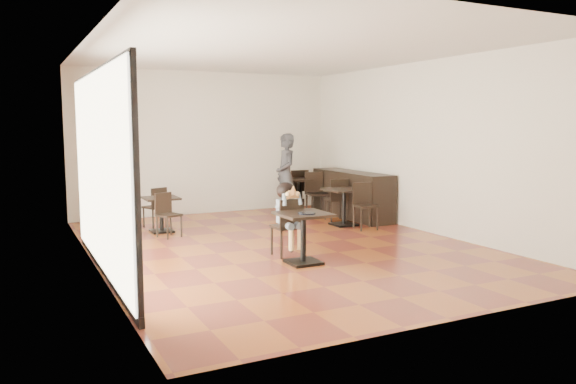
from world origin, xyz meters
TOP-DOWN VIEW (x-y plane):
  - floor at (0.00, 0.00)m, footprint 6.00×8.00m
  - ceiling at (0.00, 0.00)m, footprint 6.00×8.00m
  - wall_back at (0.00, 4.00)m, footprint 6.00×0.01m
  - wall_front at (0.00, -4.00)m, footprint 6.00×0.01m
  - wall_left at (-3.00, 0.00)m, footprint 0.01×8.00m
  - wall_right at (3.00, 0.00)m, footprint 0.01×8.00m
  - storefront_window at (-2.97, -0.50)m, footprint 0.04×4.50m
  - child_table at (-0.25, -1.17)m, footprint 0.71×0.71m
  - child_chair at (-0.25, -0.62)m, footprint 0.41×0.41m
  - child at (-0.25, -0.62)m, footprint 0.41×0.57m
  - plate at (-0.25, -1.27)m, footprint 0.25×0.25m
  - pizza_slice at (-0.25, -0.81)m, footprint 0.26×0.20m
  - adult_patron at (1.43, 2.79)m, footprint 0.52×0.72m
  - cafe_table_mid at (1.95, 1.21)m, footprint 0.80×0.80m
  - cafe_table_left at (-1.50, 2.16)m, footprint 0.82×0.82m
  - cafe_table_back at (1.92, 3.09)m, footprint 0.85×0.85m
  - chair_mid_a at (2.10, 1.76)m, footprint 0.46×0.46m
  - chair_mid_b at (2.10, 0.66)m, footprint 0.46×0.46m
  - chair_left_a at (-1.50, 2.71)m, footprint 0.47×0.47m
  - chair_left_b at (-1.50, 1.61)m, footprint 0.47×0.47m
  - chair_back_a at (2.08, 3.50)m, footprint 0.49×0.49m
  - chair_back_b at (2.08, 2.54)m, footprint 0.49×0.49m
  - service_counter at (2.65, 2.00)m, footprint 0.60×2.40m

SIDE VIEW (x-z plane):
  - floor at x=0.00m, z-range -0.01..0.01m
  - cafe_table_left at x=-1.50m, z-range 0.00..0.66m
  - cafe_table_mid at x=1.95m, z-range 0.00..0.74m
  - child_table at x=-0.25m, z-range 0.00..0.75m
  - chair_left_a at x=-1.50m, z-range 0.00..0.80m
  - chair_left_b at x=-1.50m, z-range 0.00..0.80m
  - cafe_table_back at x=1.92m, z-range 0.00..0.80m
  - chair_mid_a at x=2.10m, z-range 0.00..0.90m
  - chair_mid_b at x=2.10m, z-range 0.00..0.90m
  - child_chair at x=-0.25m, z-range 0.00..0.90m
  - chair_back_a at x=2.08m, z-range 0.00..0.96m
  - chair_back_b at x=2.08m, z-range 0.00..0.96m
  - service_counter at x=2.65m, z-range 0.00..1.00m
  - child at x=-0.25m, z-range 0.00..1.14m
  - plate at x=-0.25m, z-range 0.75..0.77m
  - adult_patron at x=1.43m, z-range 0.00..1.83m
  - pizza_slice at x=-0.25m, z-range 0.95..1.01m
  - storefront_window at x=-2.97m, z-range 0.10..2.70m
  - wall_back at x=0.00m, z-range 0.00..3.20m
  - wall_front at x=0.00m, z-range 0.00..3.20m
  - wall_left at x=-3.00m, z-range 0.00..3.20m
  - wall_right at x=3.00m, z-range 0.00..3.20m
  - ceiling at x=0.00m, z-range 3.20..3.21m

